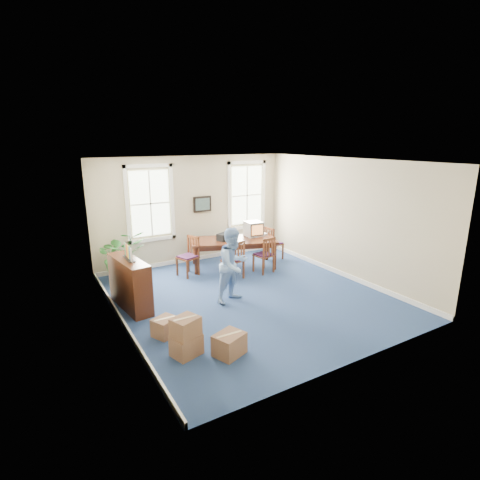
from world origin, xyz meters
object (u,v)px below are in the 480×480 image
conference_table (234,253)px  man (233,265)px  chair_near_left (233,260)px  cardboard_boxes (194,331)px  crt_tv (254,229)px  potted_plant (122,255)px  credenza (130,283)px

conference_table → man: man is taller
conference_table → chair_near_left: bearing=-100.5°
man → cardboard_boxes: 2.29m
man → conference_table: bearing=42.9°
cardboard_boxes → chair_near_left: bearing=49.6°
crt_tv → cardboard_boxes: size_ratio=0.40×
cardboard_boxes → man: bearing=42.0°
conference_table → potted_plant: bearing=-170.1°
conference_table → credenza: (-3.35, -1.27, 0.16)m
potted_plant → crt_tv: bearing=-7.8°
potted_plant → cardboard_boxes: 4.18m
conference_table → man: bearing=-99.0°
potted_plant → cardboard_boxes: potted_plant is taller
credenza → chair_near_left: bearing=1.2°
man → credenza: man is taller
chair_near_left → crt_tv: bearing=-157.3°
conference_table → potted_plant: 3.15m
chair_near_left → cardboard_boxes: size_ratio=0.83×
crt_tv → credenza: bearing=-158.3°
crt_tv → chair_near_left: size_ratio=0.49×
chair_near_left → cardboard_boxes: bearing=36.3°
crt_tv → chair_near_left: crt_tv is taller
credenza → potted_plant: (0.27, 1.84, 0.10)m
conference_table → potted_plant: (-3.08, 0.58, 0.26)m
chair_near_left → man: 1.47m
crt_tv → man: (-1.91, -2.15, -0.18)m
credenza → cardboard_boxes: credenza is taller
man → crt_tv: bearing=30.8°
cardboard_boxes → crt_tv: bearing=45.6°
conference_table → cardboard_boxes: size_ratio=1.89×
conference_table → cardboard_boxes: bearing=-107.9°
conference_table → cardboard_boxes: conference_table is taller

